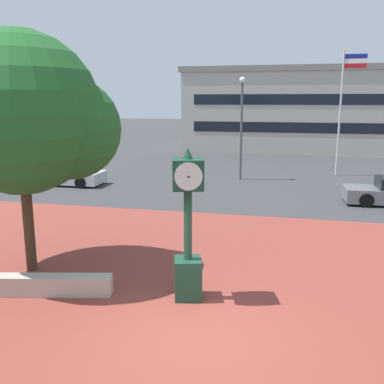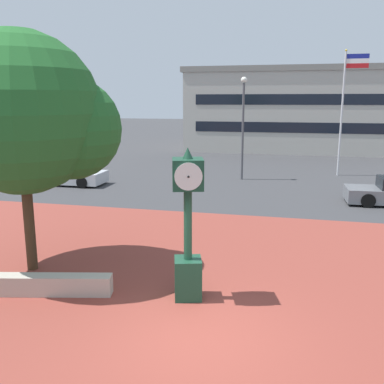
% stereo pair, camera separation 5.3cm
% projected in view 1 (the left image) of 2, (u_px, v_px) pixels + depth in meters
% --- Properties ---
extents(ground_plane, '(200.00, 200.00, 0.00)m').
position_uv_depth(ground_plane, '(199.00, 337.00, 8.82)').
color(ground_plane, '#38383A').
extents(plaza_brick_paving, '(44.00, 13.75, 0.01)m').
position_uv_depth(plaza_brick_paving, '(221.00, 281.00, 11.56)').
color(plaza_brick_paving, brown).
rests_on(plaza_brick_paving, ground).
extents(planter_wall, '(3.21, 1.08, 0.50)m').
position_uv_depth(planter_wall, '(47.00, 285.00, 10.71)').
color(planter_wall, '#ADA393').
rests_on(planter_wall, ground).
extents(street_clock, '(0.88, 0.91, 3.69)m').
position_uv_depth(street_clock, '(188.00, 228.00, 10.25)').
color(street_clock, '#19422D').
rests_on(street_clock, ground).
extents(plaza_tree, '(4.68, 4.36, 6.58)m').
position_uv_depth(plaza_tree, '(31.00, 117.00, 11.57)').
color(plaza_tree, '#42301E').
rests_on(plaza_tree, ground).
extents(car_street_near, '(4.28, 1.98, 1.28)m').
position_uv_depth(car_street_near, '(67.00, 175.00, 24.66)').
color(car_street_near, '#B7BABF').
rests_on(car_street_near, ground).
extents(flagpole_primary, '(1.43, 0.14, 7.76)m').
position_uv_depth(flagpole_primary, '(343.00, 104.00, 26.90)').
color(flagpole_primary, silver).
rests_on(flagpole_primary, ground).
extents(civic_building, '(24.40, 12.15, 7.67)m').
position_uv_depth(civic_building, '(314.00, 109.00, 42.45)').
color(civic_building, '#B2ADA3').
rests_on(civic_building, ground).
extents(street_lamp_post, '(0.36, 0.36, 6.06)m').
position_uv_depth(street_lamp_post, '(242.00, 117.00, 25.63)').
color(street_lamp_post, '#4C4C51').
rests_on(street_lamp_post, ground).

